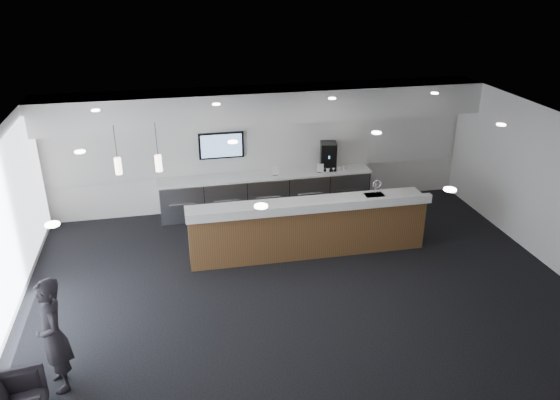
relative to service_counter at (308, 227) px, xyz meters
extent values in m
plane|color=black|center=(-0.46, -1.47, -0.58)|extent=(10.00, 10.00, 0.00)
cube|color=black|center=(-0.46, -1.47, 2.42)|extent=(10.00, 8.00, 0.02)
cube|color=silver|center=(-0.46, 2.53, 0.92)|extent=(10.00, 0.02, 3.00)
cube|color=silver|center=(4.54, -1.47, 0.92)|extent=(0.02, 8.00, 3.00)
cube|color=silver|center=(-0.46, 2.08, 2.07)|extent=(10.00, 0.90, 0.70)
cube|color=silver|center=(-0.46, 2.50, 1.02)|extent=(9.80, 0.06, 1.40)
cube|color=gray|center=(-0.46, 2.17, -0.13)|extent=(5.00, 0.60, 0.90)
cube|color=white|center=(-0.46, 2.17, 0.35)|extent=(5.06, 0.66, 0.05)
cylinder|color=silver|center=(-2.46, 1.85, -0.08)|extent=(0.60, 0.02, 0.02)
cylinder|color=silver|center=(-1.46, 1.85, -0.08)|extent=(0.60, 0.02, 0.02)
cylinder|color=silver|center=(-0.46, 1.85, -0.08)|extent=(0.60, 0.02, 0.02)
cylinder|color=silver|center=(0.54, 1.85, -0.08)|extent=(0.60, 0.02, 0.02)
cylinder|color=silver|center=(1.54, 1.85, -0.08)|extent=(0.60, 0.02, 0.02)
cube|color=black|center=(-1.46, 2.44, 1.07)|extent=(1.05, 0.07, 0.62)
cube|color=#3777DC|center=(-1.46, 2.40, 1.07)|extent=(0.95, 0.01, 0.54)
cylinder|color=#FFEBC6|center=(-2.86, -0.67, 1.67)|extent=(0.12, 0.12, 0.30)
cylinder|color=#FFEBC6|center=(-3.56, -0.67, 1.67)|extent=(0.12, 0.12, 0.30)
cube|color=brown|center=(0.00, 0.01, -0.05)|extent=(4.85, 0.72, 1.05)
cube|color=white|center=(0.00, 0.01, 0.50)|extent=(4.93, 0.80, 0.06)
cube|color=white|center=(0.00, -0.37, 0.59)|extent=(4.93, 0.16, 0.18)
cylinder|color=silver|center=(1.45, 0.10, 0.67)|extent=(0.04, 0.04, 0.28)
torus|color=silver|center=(1.45, 0.04, 0.81)|extent=(0.19, 0.03, 0.19)
cube|color=black|center=(1.08, 2.25, 0.70)|extent=(0.45, 0.49, 0.66)
cube|color=silver|center=(1.08, 2.02, 0.38)|extent=(0.23, 0.12, 0.02)
cube|color=silver|center=(-0.25, 2.07, 0.47)|extent=(0.15, 0.04, 0.20)
cube|color=silver|center=(0.83, 2.04, 0.48)|extent=(0.16, 0.06, 0.21)
imported|color=black|center=(-4.43, -3.04, 0.29)|extent=(0.62, 0.74, 1.73)
imported|color=white|center=(1.44, 2.05, 0.42)|extent=(0.11, 0.11, 0.10)
imported|color=white|center=(1.30, 2.05, 0.42)|extent=(0.15, 0.15, 0.10)
imported|color=white|center=(1.16, 2.05, 0.42)|extent=(0.13, 0.13, 0.10)
imported|color=white|center=(1.02, 2.05, 0.42)|extent=(0.14, 0.14, 0.10)
imported|color=white|center=(0.88, 2.05, 0.42)|extent=(0.14, 0.14, 0.10)
camera|label=1|loc=(-2.65, -9.66, 5.02)|focal=35.00mm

